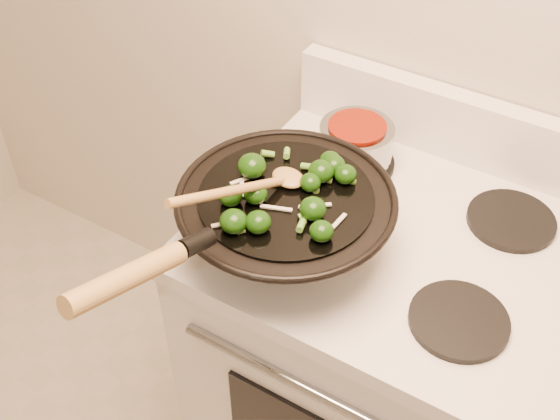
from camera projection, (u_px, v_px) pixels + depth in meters
The scene contains 5 objects.
stove at pixel (379, 362), 1.73m from camera, with size 0.78×0.67×1.08m.
wok at pixel (284, 218), 1.33m from camera, with size 0.42×0.69×0.28m.
stirfry at pixel (288, 190), 1.28m from camera, with size 0.24×0.28×0.05m.
wooden_spoon at pixel (257, 185), 1.25m from camera, with size 0.11×0.30×0.13m.
saucepan at pixel (356, 144), 1.53m from camera, with size 0.16×0.26×0.10m.
Camera 1 is at (0.30, 0.19, 1.93)m, focal length 45.00 mm.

